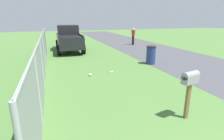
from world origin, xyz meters
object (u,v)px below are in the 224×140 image
trash_bin (151,55)px  pedestrian (133,35)px  mailbox (190,81)px  pickup_truck (69,37)px

trash_bin → pedestrian: size_ratio=0.63×
mailbox → pickup_truck: bearing=-4.3°
trash_bin → pedestrian: bearing=-17.5°
pickup_truck → trash_bin: 7.51m
pickup_truck → pedestrian: 6.70m
pickup_truck → trash_bin: bearing=-145.9°
pedestrian → mailbox: bearing=56.3°
pedestrian → pickup_truck: bearing=-2.7°
mailbox → pedestrian: pedestrian is taller
mailbox → trash_bin: 6.11m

